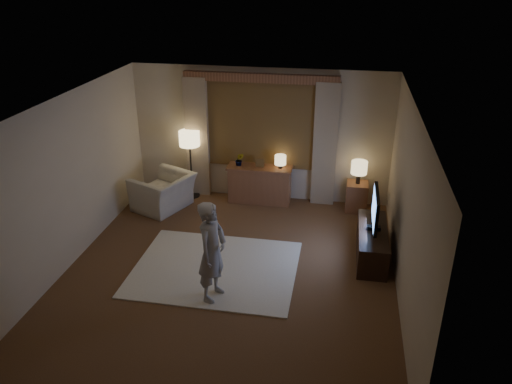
% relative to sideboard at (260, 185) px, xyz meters
% --- Properties ---
extents(room, '(5.04, 5.54, 2.64)m').
position_rel_sideboard_xyz_m(room, '(-0.03, -2.00, 0.98)').
color(room, brown).
rests_on(room, ground).
extents(rug, '(2.50, 2.00, 0.02)m').
position_rel_sideboard_xyz_m(rug, '(-0.26, -2.51, -0.34)').
color(rug, white).
rests_on(rug, floor).
extents(sideboard, '(1.20, 0.40, 0.70)m').
position_rel_sideboard_xyz_m(sideboard, '(0.00, 0.00, 0.00)').
color(sideboard, brown).
rests_on(sideboard, floor).
extents(picture_frame, '(0.16, 0.02, 0.20)m').
position_rel_sideboard_xyz_m(picture_frame, '(-0.00, 0.00, 0.45)').
color(picture_frame, brown).
rests_on(picture_frame, sideboard).
extents(plant, '(0.17, 0.13, 0.30)m').
position_rel_sideboard_xyz_m(plant, '(-0.40, 0.00, 0.50)').
color(plant, '#999999').
rests_on(plant, sideboard).
extents(table_lamp_sideboard, '(0.22, 0.22, 0.30)m').
position_rel_sideboard_xyz_m(table_lamp_sideboard, '(0.40, 0.00, 0.55)').
color(table_lamp_sideboard, black).
rests_on(table_lamp_sideboard, sideboard).
extents(floor_lamp, '(0.40, 0.40, 1.38)m').
position_rel_sideboard_xyz_m(floor_lamp, '(-1.39, 0.00, 0.81)').
color(floor_lamp, black).
rests_on(floor_lamp, floor).
extents(armchair, '(1.23, 1.30, 0.67)m').
position_rel_sideboard_xyz_m(armchair, '(-1.77, -0.62, -0.01)').
color(armchair, beige).
rests_on(armchair, floor).
extents(side_table, '(0.40, 0.40, 0.56)m').
position_rel_sideboard_xyz_m(side_table, '(1.88, -0.05, -0.07)').
color(side_table, brown).
rests_on(side_table, floor).
extents(table_lamp_side, '(0.30, 0.30, 0.44)m').
position_rel_sideboard_xyz_m(table_lamp_side, '(1.88, -0.05, 0.52)').
color(table_lamp_side, black).
rests_on(table_lamp_side, side_table).
extents(tv_stand, '(0.45, 1.40, 0.50)m').
position_rel_sideboard_xyz_m(tv_stand, '(2.12, -1.71, -0.10)').
color(tv_stand, black).
rests_on(tv_stand, floor).
extents(tv, '(0.22, 0.89, 0.65)m').
position_rel_sideboard_xyz_m(tv, '(2.12, -1.71, 0.51)').
color(tv, black).
rests_on(tv, tv_stand).
extents(person, '(0.48, 0.61, 1.47)m').
position_rel_sideboard_xyz_m(person, '(-0.10, -3.21, 0.41)').
color(person, '#ADA79F').
rests_on(person, rug).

